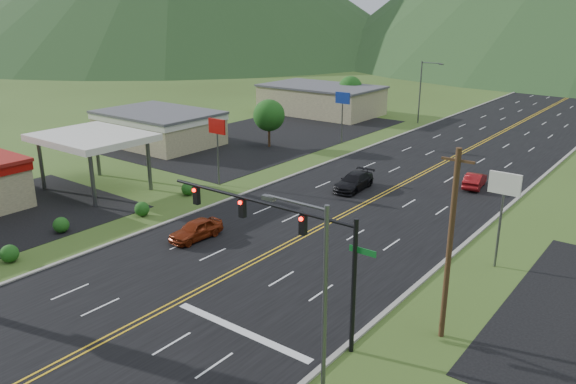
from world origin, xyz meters
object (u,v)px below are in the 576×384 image
Objects in this scene: traffic_signal at (287,232)px; streetlight_east at (318,292)px; car_red_far at (475,181)px; streetlight_west at (422,88)px; car_red_near at (196,230)px; car_dark_mid at (354,182)px; gas_canopy at (92,139)px.

streetlight_east reaches higher than traffic_signal.
traffic_signal is 30.36m from car_red_far.
streetlight_west is 31.69m from car_red_far.
car_red_near is 17.49m from car_dark_mid.
car_red_far is (-5.32, 33.99, -4.48)m from streetlight_east.
car_red_near is at bearing 151.59° from streetlight_east.
car_red_far is (8.74, 7.52, -0.06)m from car_dark_mid.
traffic_signal is 24.78m from car_dark_mid.
streetlight_east is 1.72× the size of car_dark_mid.
car_red_near is 0.82× the size of car_dark_mid.
streetlight_east and streetlight_west have the same top height.
streetlight_west is 1.72× the size of car_dark_mid.
traffic_signal is at bearing 139.61° from streetlight_east.
car_red_near is (-12.40, 5.26, -4.60)m from traffic_signal.
traffic_signal is 1.31× the size of gas_canopy.
car_red_far is (27.86, 21.99, -4.17)m from gas_canopy.
gas_canopy is at bearing 160.12° from streetlight_east.
streetlight_east is 0.90× the size of gas_canopy.
streetlight_west is 2.11× the size of car_red_far.
car_red_near is 1.00× the size of car_red_far.
traffic_signal reaches higher than car_red_near.
traffic_signal reaches higher than gas_canopy.
car_dark_mid is 1.23× the size of car_red_far.
gas_canopy is at bearing -146.58° from car_dark_mid.
streetlight_east is 2.11× the size of car_red_far.
traffic_signal is at bearing -19.94° from car_red_near.
car_red_near is (5.76, -50.75, -4.45)m from streetlight_west.
gas_canopy is 16.83m from car_red_near.
streetlight_west is at bearing 99.50° from car_red_near.
traffic_signal is 29.59m from gas_canopy.
streetlight_east is at bearing -65.72° from car_dark_mid.
car_dark_mid is (-9.37, 22.48, -4.57)m from traffic_signal.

